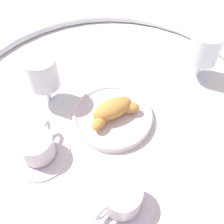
{
  "coord_description": "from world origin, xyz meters",
  "views": [
    {
      "loc": [
        0.23,
        0.34,
        0.55
      ],
      "look_at": [
        0.0,
        0.01,
        0.03
      ],
      "focal_mm": 44.87,
      "sensor_mm": 36.0,
      "label": 1
    }
  ],
  "objects_px": {
    "coffee_cup_far": "(121,199)",
    "juice_glass_right": "(205,50)",
    "croissant_large": "(113,110)",
    "coffee_cup_near": "(38,149)",
    "juice_glass_left": "(43,74)",
    "pastry_plate": "(112,117)"
  },
  "relations": [
    {
      "from": "pastry_plate",
      "to": "juice_glass_right",
      "type": "distance_m",
      "value": 0.29
    },
    {
      "from": "coffee_cup_near",
      "to": "juice_glass_left",
      "type": "bearing_deg",
      "value": -123.89
    },
    {
      "from": "croissant_large",
      "to": "coffee_cup_far",
      "type": "relative_size",
      "value": 1.01
    },
    {
      "from": "croissant_large",
      "to": "coffee_cup_near",
      "type": "relative_size",
      "value": 1.01
    },
    {
      "from": "pastry_plate",
      "to": "juice_glass_left",
      "type": "bearing_deg",
      "value": -55.39
    },
    {
      "from": "pastry_plate",
      "to": "coffee_cup_far",
      "type": "xyz_separation_m",
      "value": [
        0.1,
        0.18,
        0.02
      ]
    },
    {
      "from": "juice_glass_left",
      "to": "juice_glass_right",
      "type": "bearing_deg",
      "value": 158.25
    },
    {
      "from": "pastry_plate",
      "to": "coffee_cup_near",
      "type": "xyz_separation_m",
      "value": [
        0.19,
        -0.01,
        0.02
      ]
    },
    {
      "from": "coffee_cup_far",
      "to": "pastry_plate",
      "type": "bearing_deg",
      "value": -119.27
    },
    {
      "from": "coffee_cup_far",
      "to": "juice_glass_right",
      "type": "height_order",
      "value": "juice_glass_right"
    },
    {
      "from": "coffee_cup_far",
      "to": "juice_glass_right",
      "type": "distance_m",
      "value": 0.42
    },
    {
      "from": "pastry_plate",
      "to": "coffee_cup_near",
      "type": "height_order",
      "value": "coffee_cup_near"
    },
    {
      "from": "pastry_plate",
      "to": "croissant_large",
      "type": "relative_size",
      "value": 1.41
    },
    {
      "from": "juice_glass_left",
      "to": "juice_glass_right",
      "type": "xyz_separation_m",
      "value": [
        -0.37,
        0.15,
        -0.0
      ]
    },
    {
      "from": "croissant_large",
      "to": "juice_glass_right",
      "type": "xyz_separation_m",
      "value": [
        -0.28,
        0.0,
        0.05
      ]
    },
    {
      "from": "croissant_large",
      "to": "coffee_cup_far",
      "type": "height_order",
      "value": "croissant_large"
    },
    {
      "from": "juice_glass_left",
      "to": "croissant_large",
      "type": "bearing_deg",
      "value": 123.96
    },
    {
      "from": "coffee_cup_near",
      "to": "juice_glass_left",
      "type": "distance_m",
      "value": 0.17
    },
    {
      "from": "croissant_large",
      "to": "coffee_cup_far",
      "type": "xyz_separation_m",
      "value": [
        0.1,
        0.18,
        -0.01
      ]
    },
    {
      "from": "croissant_large",
      "to": "pastry_plate",
      "type": "bearing_deg",
      "value": -93.29
    },
    {
      "from": "juice_glass_left",
      "to": "pastry_plate",
      "type": "bearing_deg",
      "value": 124.61
    },
    {
      "from": "pastry_plate",
      "to": "coffee_cup_near",
      "type": "bearing_deg",
      "value": -2.95
    }
  ]
}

